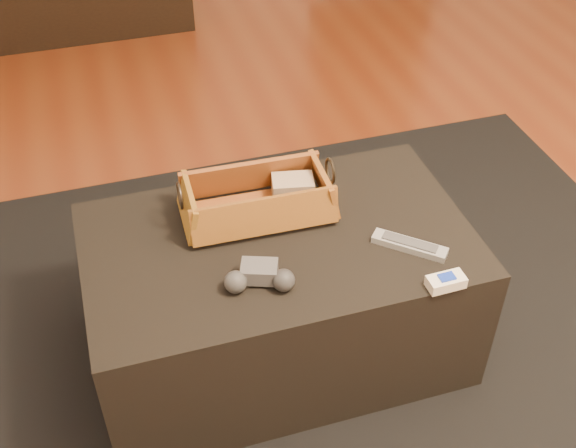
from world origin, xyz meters
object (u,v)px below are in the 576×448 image
object	(u,v)px
silver_remote	(410,245)
wicker_basket	(257,200)
game_controller	(259,277)
ottoman	(279,295)
cream_gadget	(446,282)
tv_remote	(251,212)

from	to	relation	value
silver_remote	wicker_basket	bearing A→B (deg)	143.85
wicker_basket	game_controller	world-z (taller)	wicker_basket
ottoman	silver_remote	size ratio (longest dim) A/B	5.82
wicker_basket	cream_gadget	distance (m)	0.53
cream_gadget	silver_remote	bearing A→B (deg)	99.66
tv_remote	wicker_basket	xyz separation A→B (m)	(0.02, 0.01, 0.02)
game_controller	wicker_basket	bearing A→B (deg)	75.76
ottoman	wicker_basket	bearing A→B (deg)	102.59
tv_remote	game_controller	bearing A→B (deg)	-104.88
tv_remote	wicker_basket	world-z (taller)	wicker_basket
wicker_basket	game_controller	xyz separation A→B (m)	(-0.07, -0.26, -0.02)
tv_remote	cream_gadget	distance (m)	0.53
tv_remote	game_controller	distance (m)	0.25
wicker_basket	silver_remote	bearing A→B (deg)	-36.15
ottoman	silver_remote	bearing A→B (deg)	-23.29
silver_remote	cream_gadget	size ratio (longest dim) A/B	1.87
tv_remote	cream_gadget	world-z (taller)	tv_remote
ottoman	wicker_basket	distance (m)	0.28
tv_remote	game_controller	world-z (taller)	game_controller
tv_remote	cream_gadget	xyz separation A→B (m)	(0.38, -0.38, -0.01)
ottoman	game_controller	xyz separation A→B (m)	(-0.09, -0.15, 0.24)
wicker_basket	silver_remote	size ratio (longest dim) A/B	2.38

